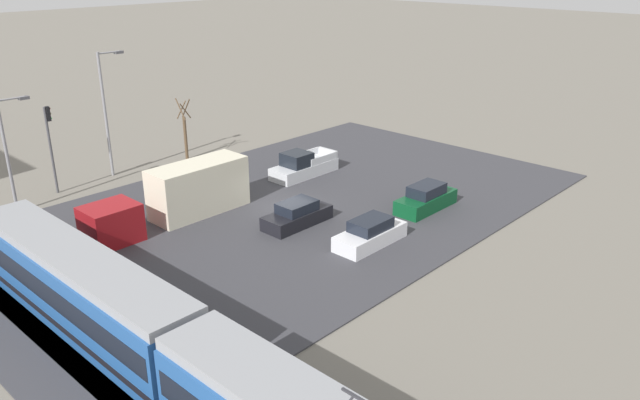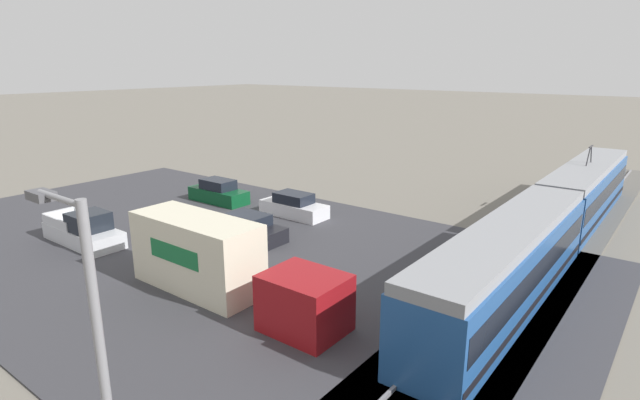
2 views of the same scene
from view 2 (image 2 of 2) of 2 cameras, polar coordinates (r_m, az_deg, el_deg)
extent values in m
plane|color=slate|center=(27.46, -13.18, -5.13)|extent=(320.00, 320.00, 0.00)
cube|color=#38383D|center=(27.45, -13.18, -5.05)|extent=(22.37, 38.17, 0.08)
cube|color=#5B5954|center=(19.32, 17.37, -14.41)|extent=(73.20, 4.40, 0.08)
cube|color=gray|center=(19.47, 15.36, -13.62)|extent=(71.74, 0.10, 0.14)
cube|color=gray|center=(19.08, 19.48, -14.62)|extent=(71.74, 0.10, 0.14)
cube|color=#235193|center=(35.49, 27.96, 0.68)|extent=(14.93, 2.59, 2.91)
cube|color=black|center=(35.41, 28.03, 1.22)|extent=(14.48, 2.62, 0.97)
cube|color=black|center=(35.70, 27.79, -0.72)|extent=(14.78, 2.63, 0.28)
cube|color=gray|center=(35.16, 28.30, 3.30)|extent=(14.93, 2.38, 0.42)
cube|color=#235193|center=(21.16, 20.45, -7.51)|extent=(14.93, 2.59, 2.91)
cube|color=black|center=(21.03, 20.54, -6.64)|extent=(14.48, 2.62, 0.97)
cube|color=black|center=(21.51, 20.23, -9.73)|extent=(14.78, 2.63, 0.28)
cube|color=gray|center=(20.60, 20.88, -3.23)|extent=(14.93, 2.38, 0.42)
cylinder|color=#2D2D33|center=(35.47, 28.58, 4.61)|extent=(0.66, 0.07, 1.15)
cylinder|color=#2D2D33|center=(34.59, 28.33, 4.42)|extent=(0.66, 0.07, 1.15)
cube|color=#2D2D33|center=(34.95, 28.57, 5.40)|extent=(1.10, 0.08, 0.06)
cube|color=maroon|center=(18.18, -1.76, -11.68)|extent=(2.31, 2.86, 2.13)
cube|color=beige|center=(21.88, -13.89, -5.90)|extent=(2.31, 6.07, 3.13)
cube|color=#196B38|center=(21.12, -16.40, -5.96)|extent=(0.02, 3.04, 0.78)
cube|color=silver|center=(29.68, -25.39, -3.63)|extent=(1.93, 5.23, 0.88)
cube|color=black|center=(28.79, -24.92, -2.22)|extent=(1.78, 1.78, 0.95)
cube|color=silver|center=(30.09, -28.00, -2.33)|extent=(0.12, 2.62, 0.51)
cube|color=silver|center=(30.81, -25.03, -1.58)|extent=(0.12, 2.62, 0.51)
cube|color=silver|center=(31.68, -27.64, -1.46)|extent=(1.78, 0.21, 0.51)
cube|color=red|center=(31.58, -28.83, -2.49)|extent=(0.14, 0.04, 0.18)
cube|color=black|center=(27.75, -8.11, -3.58)|extent=(1.75, 4.33, 0.82)
cube|color=black|center=(27.53, -8.17, -2.18)|extent=(1.51, 2.25, 0.60)
cube|color=silver|center=(31.63, -3.01, -1.05)|extent=(1.75, 4.44, 0.86)
cube|color=black|center=(31.43, -3.03, 0.25)|extent=(1.50, 2.31, 0.63)
cube|color=#0C4723|center=(35.49, -11.51, 0.52)|extent=(1.72, 4.50, 0.92)
cube|color=black|center=(35.30, -11.58, 1.78)|extent=(1.48, 2.34, 0.68)
cylinder|color=gray|center=(11.14, -23.52, -17.76)|extent=(0.20, 0.20, 7.08)
cylinder|color=gray|center=(10.50, -27.63, 0.15)|extent=(0.12, 1.60, 0.12)
cube|color=#515156|center=(11.18, -29.25, 0.46)|extent=(0.36, 0.60, 0.18)
camera|label=1|loc=(42.77, 46.22, 18.15)|focal=35.00mm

